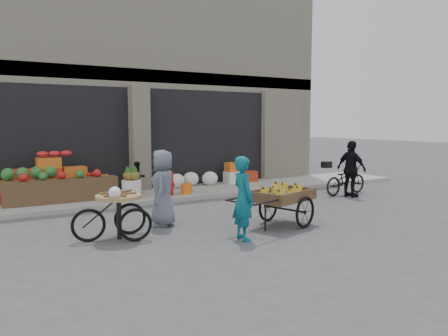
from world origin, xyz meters
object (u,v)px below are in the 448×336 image
cyclist (351,169)px  seated_person (138,178)px  fire_hydrant (170,182)px  orange_bucket (187,189)px  tricycle_cart (118,209)px  bicycle (346,180)px  pineapple_bin (132,189)px  banana_cart (281,194)px  vendor_woman (243,198)px  vendor_grey (163,188)px

cyclist → seated_person: bearing=55.3°
fire_hydrant → orange_bucket: fire_hydrant is taller
tricycle_cart → bicycle: tricycle_cart is taller
pineapple_bin → seated_person: size_ratio=0.56×
pineapple_bin → seated_person: (0.40, 0.60, 0.21)m
cyclist → orange_bucket: bearing=55.7°
banana_cart → tricycle_cart: 3.31m
orange_bucket → cyclist: bearing=-28.7°
orange_bucket → vendor_woman: 4.74m
vendor_woman → seated_person: bearing=7.0°
vendor_woman → cyclist: cyclist is taller
banana_cart → tricycle_cart: bearing=150.3°
cyclist → fire_hydrant: bearing=57.8°
vendor_grey → bicycle: size_ratio=0.94×
banana_cart → vendor_woman: bearing=-175.8°
bicycle → cyclist: bearing=147.8°
orange_bucket → vendor_woman: (-1.06, -4.59, 0.51)m
tricycle_cart → cyclist: cyclist is taller
orange_bucket → banana_cart: bearing=-87.2°
pineapple_bin → vendor_woman: vendor_woman is taller
fire_hydrant → orange_bucket: size_ratio=2.22×
pineapple_bin → vendor_grey: vendor_grey is taller
bicycle → cyclist: (-0.20, -0.40, 0.37)m
pineapple_bin → cyclist: 6.28m
pineapple_bin → banana_cart: size_ratio=0.22×
fire_hydrant → pineapple_bin: bearing=177.4°
fire_hydrant → seated_person: seated_person is taller
seated_person → cyclist: bearing=-39.1°
tricycle_cart → vendor_grey: bearing=35.9°
fire_hydrant → vendor_grey: bearing=-116.2°
fire_hydrant → bicycle: bearing=-21.7°
bicycle → vendor_grey: bearing=92.5°
seated_person → cyclist: size_ratio=0.56×
banana_cart → bicycle: 4.74m
seated_person → vendor_grey: vendor_grey is taller
seated_person → orange_bucket: bearing=-40.3°
vendor_woman → cyclist: 5.72m
bicycle → cyclist: cyclist is taller
vendor_grey → pineapple_bin: bearing=-158.5°
seated_person → cyclist: 6.17m
pineapple_bin → tricycle_cart: tricycle_cart is taller
orange_bucket → vendor_woman: size_ratio=0.21×
seated_person → pineapple_bin: bearing=-133.7°
orange_bucket → fire_hydrant: bearing=174.3°
banana_cart → vendor_grey: bearing=131.2°
vendor_woman → bicycle: vendor_woman is taller
orange_bucket → cyclist: cyclist is taller
vendor_grey → cyclist: (6.09, 0.50, 0.02)m
bicycle → seated_person: bearing=59.5°
bicycle → cyclist: 0.58m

